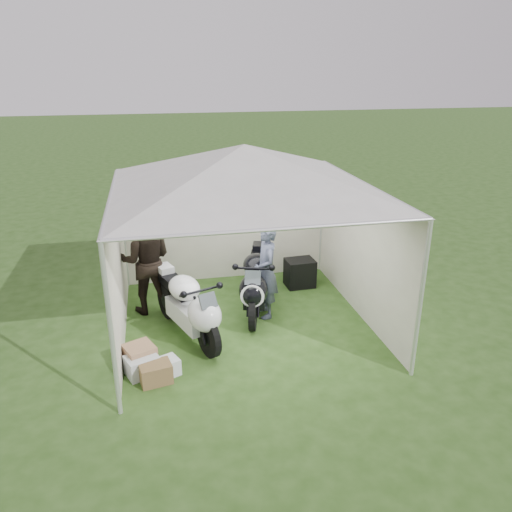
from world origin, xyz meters
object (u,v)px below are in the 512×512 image
(paddock_stand, at_px, (259,282))
(equipment_box, at_px, (300,273))
(person_dark_jacket, at_px, (146,260))
(canopy_tent, at_px, (244,172))
(crate_1, at_px, (140,357))
(crate_2, at_px, (167,367))
(motorcycle_white, at_px, (190,305))
(crate_0, at_px, (142,365))
(motorcycle_black, at_px, (256,281))
(person_blue_jacket, at_px, (266,271))
(crate_3, at_px, (156,373))

(paddock_stand, xyz_separation_m, equipment_box, (0.82, -0.02, 0.12))
(paddock_stand, bearing_deg, person_dark_jacket, -167.26)
(canopy_tent, bearing_deg, crate_1, -149.01)
(crate_2, bearing_deg, motorcycle_white, 65.90)
(crate_0, distance_m, crate_1, 0.18)
(motorcycle_black, xyz_separation_m, crate_1, (-1.99, -1.37, -0.41))
(motorcycle_black, distance_m, person_dark_jacket, 1.93)
(equipment_box, distance_m, crate_1, 3.83)
(crate_1, bearing_deg, paddock_stand, 45.46)
(canopy_tent, relative_size, crate_1, 14.28)
(person_blue_jacket, bearing_deg, canopy_tent, -68.94)
(paddock_stand, distance_m, crate_2, 3.18)
(paddock_stand, relative_size, crate_3, 0.95)
(person_blue_jacket, bearing_deg, person_dark_jacket, -108.53)
(motorcycle_white, relative_size, paddock_stand, 5.00)
(canopy_tent, xyz_separation_m, person_dark_jacket, (-1.59, 0.77, -1.62))
(paddock_stand, bearing_deg, equipment_box, -1.39)
(motorcycle_black, height_order, person_dark_jacket, person_dark_jacket)
(paddock_stand, height_order, equipment_box, equipment_box)
(paddock_stand, distance_m, person_blue_jacket, 1.28)
(canopy_tent, bearing_deg, paddock_stand, 67.69)
(canopy_tent, relative_size, crate_0, 13.05)
(person_blue_jacket, distance_m, crate_3, 2.62)
(person_blue_jacket, height_order, crate_0, person_blue_jacket)
(motorcycle_white, bearing_deg, person_dark_jacket, 98.41)
(motorcycle_white, bearing_deg, person_blue_jacket, 0.29)
(crate_1, xyz_separation_m, crate_3, (0.21, -0.41, -0.04))
(canopy_tent, height_order, paddock_stand, canopy_tent)
(canopy_tent, height_order, motorcycle_white, canopy_tent)
(motorcycle_white, relative_size, person_dark_jacket, 1.05)
(motorcycle_white, height_order, crate_0, motorcycle_white)
(equipment_box, xyz_separation_m, crate_0, (-3.05, -2.46, -0.13))
(person_blue_jacket, bearing_deg, crate_3, -51.53)
(crate_2, height_order, crate_3, crate_3)
(equipment_box, bearing_deg, crate_0, -141.15)
(motorcycle_white, distance_m, crate_2, 1.14)
(motorcycle_white, xyz_separation_m, crate_1, (-0.79, -0.69, -0.40))
(motorcycle_black, xyz_separation_m, person_blue_jacket, (0.15, -0.15, 0.24))
(crate_1, distance_m, crate_2, 0.45)
(canopy_tent, xyz_separation_m, crate_2, (-1.39, -1.31, -2.45))
(person_dark_jacket, distance_m, crate_3, 2.37)
(canopy_tent, relative_size, equipment_box, 10.30)
(motorcycle_white, relative_size, person_blue_jacket, 1.21)
(canopy_tent, xyz_separation_m, person_blue_jacket, (0.39, 0.16, -1.75))
(person_blue_jacket, bearing_deg, motorcycle_white, -70.41)
(motorcycle_black, bearing_deg, person_dark_jacket, -177.94)
(equipment_box, xyz_separation_m, crate_3, (-2.87, -2.68, -0.13))
(crate_0, relative_size, crate_1, 1.09)
(crate_1, relative_size, crate_2, 1.20)
(crate_0, bearing_deg, crate_2, -13.43)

